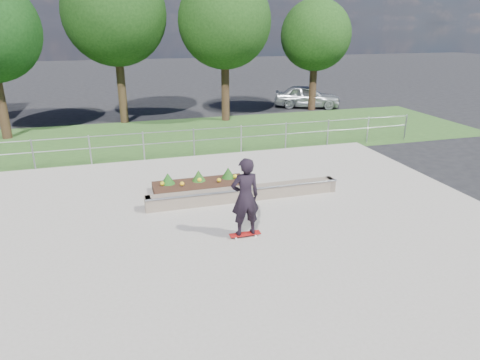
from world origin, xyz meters
name	(u,v)px	position (x,y,z in m)	size (l,w,h in m)	color
ground	(249,241)	(0.00, 0.00, 0.00)	(120.00, 120.00, 0.00)	black
grass_verge	(181,137)	(0.00, 11.00, 0.01)	(30.00, 8.00, 0.02)	#284B1E
concrete_slab	(249,240)	(0.00, 0.00, 0.03)	(15.00, 15.00, 0.06)	gray
fence	(194,139)	(0.00, 7.50, 0.77)	(20.06, 0.06, 1.20)	#95979D
tree_mid_left	(115,14)	(-2.50, 15.00, 5.61)	(5.25, 5.25, 8.25)	black
tree_mid_right	(225,22)	(3.00, 14.00, 5.23)	(4.90, 4.90, 7.70)	black
tree_far_right	(316,35)	(9.00, 15.50, 4.48)	(4.20, 4.20, 6.60)	black
grind_ledge	(244,193)	(0.63, 2.49, 0.26)	(6.00, 0.44, 0.43)	brown
planter_bed	(200,185)	(-0.52, 3.68, 0.24)	(3.00, 1.20, 0.61)	black
skateboarder	(245,197)	(-0.05, 0.18, 1.14)	(0.80, 0.52, 2.09)	white
parked_car	(307,96)	(9.07, 16.37, 0.72)	(1.69, 4.21, 1.43)	#9DA2A6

